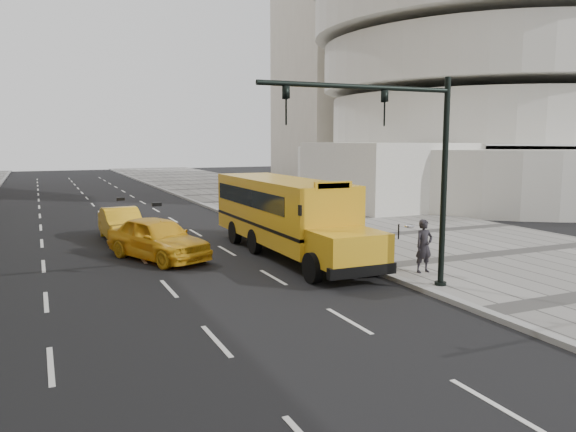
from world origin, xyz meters
name	(u,v)px	position (x,y,z in m)	size (l,w,h in m)	color
ground	(167,256)	(0.00, 0.00, 0.00)	(140.00, 140.00, 0.00)	black
sidewalk_museum	(414,234)	(12.00, 0.00, 0.07)	(12.00, 140.00, 0.15)	gray
curb_museum	(303,243)	(6.00, 0.00, 0.07)	(0.30, 140.00, 0.15)	gray
guggenheim	(452,36)	(29.37, 18.51, 13.58)	(33.20, 42.20, 35.00)	silver
school_bus	(283,210)	(4.50, -1.32, 1.76)	(2.96, 11.56, 3.19)	gold
taxi_near	(158,238)	(-0.43, -0.53, 0.83)	(1.96, 4.86, 1.66)	yellow
taxi_far	(122,224)	(-1.09, 4.51, 0.73)	(1.55, 4.44, 1.46)	yellow
pedestrian	(424,246)	(7.17, -6.96, 1.05)	(0.65, 0.43, 1.79)	black
traffic_signal	(406,157)	(5.19, -8.54, 4.09)	(6.18, 0.36, 6.40)	black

